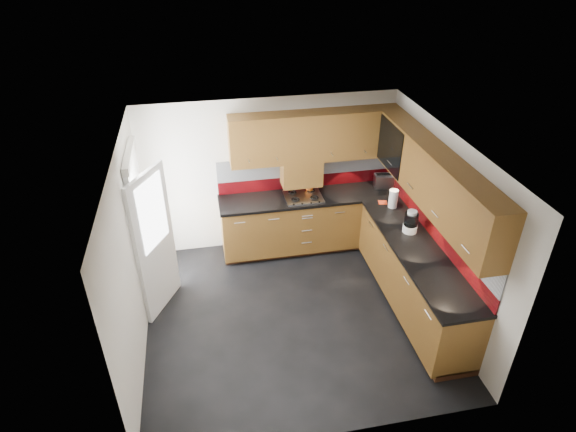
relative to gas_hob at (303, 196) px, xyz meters
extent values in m
cube|color=black|center=(-0.45, -1.47, -0.96)|extent=(4.00, 3.80, 0.02)
cube|color=white|center=(-0.45, -1.47, 1.50)|extent=(4.00, 3.80, 0.10)
cube|color=beige|center=(-0.45, 0.37, 0.25)|extent=(4.00, 0.08, 2.64)
cube|color=beige|center=(-0.45, -3.31, 0.25)|extent=(4.00, 0.08, 2.64)
cube|color=beige|center=(-2.39, -1.47, 0.25)|extent=(0.08, 3.80, 2.64)
cube|color=beige|center=(1.49, -1.47, 0.25)|extent=(0.08, 3.80, 2.64)
cube|color=brown|center=(0.10, 0.03, -0.48)|extent=(2.70, 0.60, 0.95)
cube|color=brown|center=(1.15, -1.57, -0.48)|extent=(0.60, 2.60, 0.95)
cube|color=#3B1E10|center=(0.10, 0.06, -0.90)|extent=(2.70, 0.54, 0.10)
cube|color=#3B1E10|center=(1.18, -1.57, -0.90)|extent=(0.54, 2.60, 0.10)
cube|color=black|center=(0.09, 0.02, -0.03)|extent=(2.72, 0.62, 0.04)
cube|color=black|center=(1.14, -1.59, -0.03)|extent=(0.62, 2.60, 0.04)
cube|color=maroon|center=(0.10, 0.32, 0.09)|extent=(2.70, 0.02, 0.20)
cube|color=silver|center=(0.10, 0.32, 0.36)|extent=(2.70, 0.02, 0.34)
cube|color=maroon|center=(1.44, -1.27, 0.09)|extent=(0.02, 3.20, 0.20)
cube|color=silver|center=(1.44, -1.27, 0.36)|extent=(0.02, 3.20, 0.34)
cube|color=brown|center=(0.20, 0.17, 0.89)|extent=(2.50, 0.33, 0.72)
cube|color=brown|center=(1.28, -1.43, 0.89)|extent=(0.33, 2.87, 0.72)
cube|color=silver|center=(0.05, -0.01, 0.68)|extent=(1.80, 0.01, 0.16)
cube|color=silver|center=(1.11, -1.47, 0.68)|extent=(0.01, 2.00, 0.16)
cube|color=brown|center=(0.00, 0.17, 0.33)|extent=(0.60, 0.33, 0.40)
cube|color=black|center=(1.11, -0.40, 0.89)|extent=(0.01, 0.80, 0.66)
cube|color=#FFD18C|center=(1.42, -0.40, 0.89)|extent=(0.01, 0.76, 0.64)
cube|color=black|center=(1.28, -0.40, 0.91)|extent=(0.29, 0.76, 0.01)
cylinder|color=black|center=(1.28, -0.65, 1.01)|extent=(0.07, 0.07, 0.16)
cylinder|color=black|center=(1.28, -0.50, 1.01)|extent=(0.07, 0.07, 0.16)
cylinder|color=white|center=(1.28, -0.35, 1.01)|extent=(0.07, 0.07, 0.16)
cylinder|color=black|center=(1.28, -0.20, 1.01)|extent=(0.07, 0.07, 0.16)
cube|color=white|center=(-2.31, -0.57, 0.07)|extent=(0.06, 0.95, 2.04)
cube|color=white|center=(-2.13, -0.92, 0.05)|extent=(0.42, 0.73, 1.98)
cube|color=white|center=(-2.10, -0.92, 0.50)|extent=(0.28, 0.50, 0.90)
cube|color=silver|center=(0.00, 0.01, 0.00)|extent=(0.56, 0.48, 0.02)
torus|color=black|center=(-0.14, -0.10, 0.02)|extent=(0.12, 0.12, 0.02)
torus|color=black|center=(0.14, -0.10, 0.02)|extent=(0.12, 0.12, 0.02)
torus|color=black|center=(-0.14, 0.13, 0.02)|extent=(0.12, 0.12, 0.02)
torus|color=black|center=(0.14, 0.13, 0.02)|extent=(0.12, 0.12, 0.02)
cube|color=black|center=(0.00, -0.22, 0.01)|extent=(0.42, 0.04, 0.02)
cylinder|color=#DC5B14|center=(0.13, 0.17, 0.05)|extent=(0.11, 0.11, 0.14)
cylinder|color=brown|center=(0.14, 0.19, 0.22)|extent=(0.05, 0.02, 0.27)
cylinder|color=brown|center=(0.14, 0.18, 0.21)|extent=(0.04, 0.04, 0.25)
cylinder|color=brown|center=(0.13, 0.19, 0.23)|extent=(0.06, 0.02, 0.29)
cylinder|color=brown|center=(0.15, 0.18, 0.20)|extent=(0.03, 0.05, 0.23)
cylinder|color=brown|center=(0.12, 0.18, 0.21)|extent=(0.04, 0.04, 0.26)
cube|color=silver|center=(1.30, 0.09, 0.09)|extent=(0.31, 0.22, 0.20)
cube|color=black|center=(1.30, 0.09, 0.19)|extent=(0.22, 0.05, 0.01)
cube|color=black|center=(1.30, 0.14, 0.19)|extent=(0.22, 0.05, 0.01)
cylinder|color=white|center=(1.19, -1.19, 0.04)|extent=(0.19, 0.19, 0.11)
cylinder|color=black|center=(1.19, -1.19, 0.18)|extent=(0.18, 0.18, 0.17)
cylinder|color=white|center=(1.19, -1.19, 0.28)|extent=(0.13, 0.13, 0.04)
cylinder|color=white|center=(1.21, -0.52, 0.12)|extent=(0.14, 0.14, 0.27)
cube|color=#E93E19|center=(1.11, -0.39, -0.01)|extent=(0.15, 0.13, 0.01)
camera|label=1|loc=(-1.43, -6.15, 3.53)|focal=30.00mm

